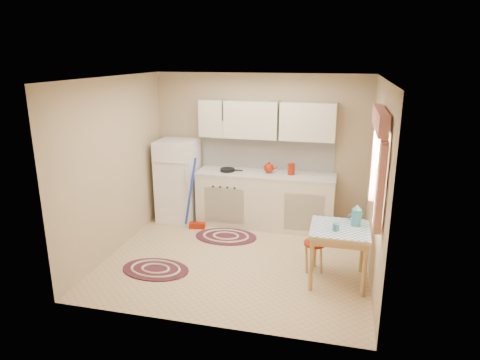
{
  "coord_description": "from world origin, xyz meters",
  "views": [
    {
      "loc": [
        1.33,
        -5.35,
        2.79
      ],
      "look_at": [
        -0.02,
        0.25,
        1.09
      ],
      "focal_mm": 32.0,
      "sensor_mm": 36.0,
      "label": 1
    }
  ],
  "objects_px": {
    "fridge": "(178,180)",
    "base_cabinets": "(265,201)",
    "table": "(338,255)",
    "stool": "(314,257)"
  },
  "relations": [
    {
      "from": "base_cabinets",
      "to": "stool",
      "type": "relative_size",
      "value": 5.36
    },
    {
      "from": "fridge",
      "to": "stool",
      "type": "relative_size",
      "value": 3.33
    },
    {
      "from": "fridge",
      "to": "stool",
      "type": "height_order",
      "value": "fridge"
    },
    {
      "from": "stool",
      "to": "base_cabinets",
      "type": "bearing_deg",
      "value": 122.84
    },
    {
      "from": "table",
      "to": "stool",
      "type": "distance_m",
      "value": 0.39
    },
    {
      "from": "fridge",
      "to": "base_cabinets",
      "type": "xyz_separation_m",
      "value": [
        1.52,
        0.05,
        -0.26
      ]
    },
    {
      "from": "fridge",
      "to": "base_cabinets",
      "type": "relative_size",
      "value": 0.62
    },
    {
      "from": "fridge",
      "to": "base_cabinets",
      "type": "bearing_deg",
      "value": 1.89
    },
    {
      "from": "fridge",
      "to": "table",
      "type": "height_order",
      "value": "fridge"
    },
    {
      "from": "base_cabinets",
      "to": "fridge",
      "type": "bearing_deg",
      "value": -178.11
    }
  ]
}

